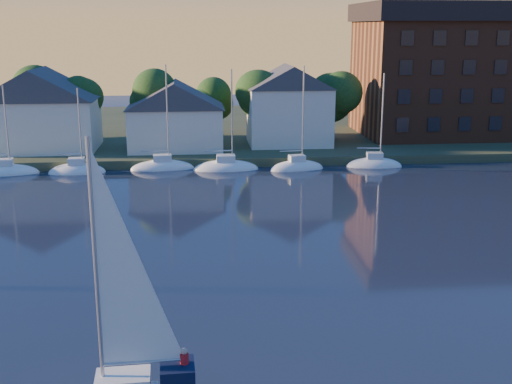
{
  "coord_description": "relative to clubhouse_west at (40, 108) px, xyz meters",
  "views": [
    {
      "loc": [
        -3.62,
        -20.16,
        15.33
      ],
      "look_at": [
        0.38,
        22.0,
        4.39
      ],
      "focal_mm": 45.0,
      "sensor_mm": 36.0,
      "label": 1
    }
  ],
  "objects": [
    {
      "name": "moored_fleet",
      "position": [
        10.0,
        -9.0,
        -5.83
      ],
      "size": [
        63.5,
        2.4,
        12.05
      ],
      "color": "white",
      "rests_on": "ground"
    },
    {
      "name": "tree_line",
      "position": [
        24.0,
        5.0,
        1.24
      ],
      "size": [
        93.4,
        5.4,
        8.9
      ],
      "color": "#372819",
      "rests_on": "shoreline_land"
    },
    {
      "name": "clubhouse_centre",
      "position": [
        16.0,
        -1.0,
        -0.8
      ],
      "size": [
        11.55,
        8.4,
        8.08
      ],
      "color": "white",
      "rests_on": "shoreline_land"
    },
    {
      "name": "wooden_dock",
      "position": [
        22.0,
        -6.0,
        -5.93
      ],
      "size": [
        120.0,
        3.0,
        1.0
      ],
      "primitive_type": "cube",
      "color": "brown",
      "rests_on": "ground"
    },
    {
      "name": "clubhouse_east",
      "position": [
        30.0,
        1.0,
        0.07
      ],
      "size": [
        10.5,
        8.4,
        9.8
      ],
      "color": "white",
      "rests_on": "shoreline_land"
    },
    {
      "name": "shoreline_land",
      "position": [
        22.0,
        17.0,
        -5.93
      ],
      "size": [
        160.0,
        50.0,
        2.0
      ],
      "primitive_type": "cube",
      "color": "#344125",
      "rests_on": "ground"
    },
    {
      "name": "condo_block",
      "position": [
        56.0,
        6.95,
        3.86
      ],
      "size": [
        31.0,
        17.0,
        17.4
      ],
      "color": "brown",
      "rests_on": "shoreline_land"
    },
    {
      "name": "clubhouse_west",
      "position": [
        0.0,
        0.0,
        0.0
      ],
      "size": [
        13.65,
        9.45,
        9.64
      ],
      "color": "white",
      "rests_on": "shoreline_land"
    }
  ]
}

